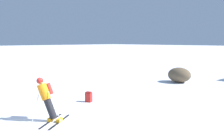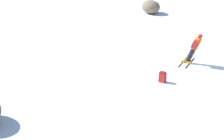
# 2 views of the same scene
# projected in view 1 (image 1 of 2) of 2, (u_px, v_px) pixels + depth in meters

# --- Properties ---
(ground_plane) EXTENTS (300.00, 300.00, 0.00)m
(ground_plane) POSITION_uv_depth(u_px,v_px,m) (55.00, 122.00, 8.07)
(ground_plane) COLOR white
(skier) EXTENTS (1.56, 1.62, 1.67)m
(skier) POSITION_uv_depth(u_px,v_px,m) (47.00, 97.00, 8.07)
(skier) COLOR black
(skier) RESTS_ON ground
(spare_backpack) EXTENTS (0.36, 0.32, 0.50)m
(spare_backpack) POSITION_uv_depth(u_px,v_px,m) (89.00, 97.00, 10.67)
(spare_backpack) COLOR #AD231E
(spare_backpack) RESTS_ON ground
(exposed_boulder_1) EXTENTS (1.66, 1.41, 1.08)m
(exposed_boulder_1) POSITION_uv_depth(u_px,v_px,m) (179.00, 75.00, 15.73)
(exposed_boulder_1) COLOR brown
(exposed_boulder_1) RESTS_ON ground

